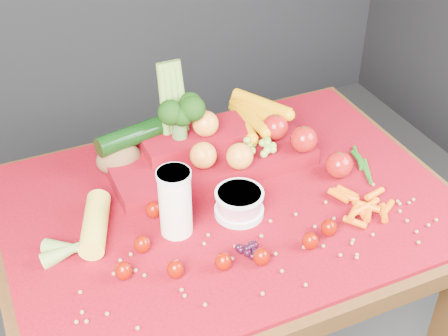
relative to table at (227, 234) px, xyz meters
name	(u,v)px	position (x,y,z in m)	size (l,w,h in m)	color
table	(227,234)	(0.00, 0.00, 0.00)	(1.10, 0.80, 0.75)	#35200C
red_cloth	(227,204)	(0.00, 0.00, 0.10)	(1.05, 0.75, 0.01)	maroon
milk_glass	(175,200)	(-0.15, -0.05, 0.20)	(0.08, 0.08, 0.17)	white
yogurt_bowl	(239,202)	(0.01, -0.05, 0.14)	(0.12, 0.12, 0.06)	silver
strawberry_scatter	(201,245)	(-0.12, -0.14, 0.13)	(0.54, 0.28, 0.05)	#7F0A00
dark_grape_cluster	(249,252)	(-0.03, -0.19, 0.12)	(0.06, 0.05, 0.03)	black
soybean_scatter	(265,254)	(0.00, -0.20, 0.11)	(0.84, 0.24, 0.01)	olive
corn_ear	(80,241)	(-0.36, -0.01, 0.13)	(0.24, 0.26, 0.06)	#EDDE48
potato	(119,159)	(-0.20, 0.23, 0.15)	(0.12, 0.09, 0.08)	brown
baby_carrot_pile	(361,203)	(0.28, -0.15, 0.12)	(0.17, 0.17, 0.03)	#D45507
green_bean_pile	(362,164)	(0.38, -0.01, 0.11)	(0.14, 0.12, 0.01)	#1B5914
produce_mound	(216,144)	(0.04, 0.16, 0.16)	(0.59, 0.37, 0.27)	maroon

